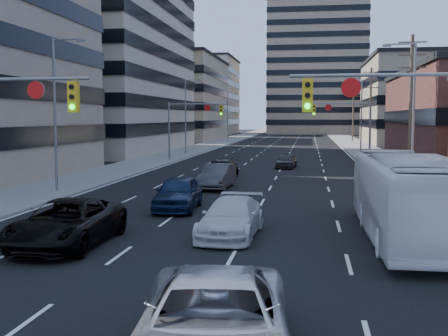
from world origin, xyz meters
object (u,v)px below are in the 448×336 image
at_px(black_pickup, 67,223).
at_px(white_van, 231,218).
at_px(silver_suv, 213,326).
at_px(sedan_blue, 178,193).
at_px(transit_bus, 404,197).

height_order(black_pickup, white_van, black_pickup).
distance_m(silver_suv, sedan_blue, 17.34).
distance_m(black_pickup, sedan_blue, 8.23).
height_order(black_pickup, transit_bus, transit_bus).
bearing_deg(sedan_blue, silver_suv, -77.72).
xyz_separation_m(black_pickup, sedan_blue, (2.04, 7.97, 0.01)).
bearing_deg(white_van, black_pickup, -153.47).
bearing_deg(sedan_blue, black_pickup, -107.38).
distance_m(white_van, silver_suv, 11.17).
relative_size(black_pickup, transit_bus, 0.51).
distance_m(black_pickup, transit_bus, 12.01).
relative_size(silver_suv, transit_bus, 0.53).
relative_size(black_pickup, white_van, 1.17).
relative_size(transit_bus, sedan_blue, 2.35).
height_order(transit_bus, sedan_blue, transit_bus).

